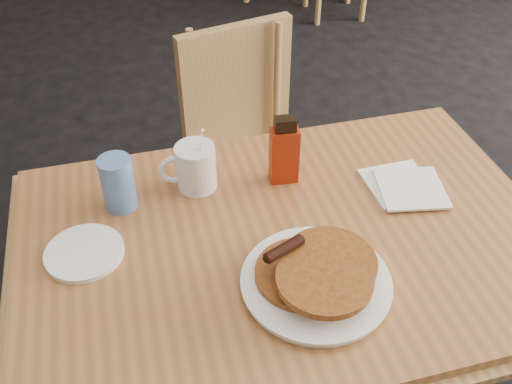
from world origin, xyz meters
The scene contains 8 objects.
main_table centered at (0.05, -0.01, 0.71)m, with size 1.24×0.88×0.75m.
chair_main_far centered at (0.06, 0.71, 0.51)m, with size 0.49×0.49×0.86m.
pancake_plate centered at (0.07, -0.15, 0.77)m, with size 0.29×0.29×0.09m.
coffee_mug centered at (-0.13, 0.19, 0.81)m, with size 0.13×0.09×0.17m.
syrup_bottle centered at (0.08, 0.18, 0.83)m, with size 0.07×0.04×0.17m.
napkin_stack centered at (0.35, 0.09, 0.76)m, with size 0.18×0.19×0.01m.
blue_tumbler centered at (-0.30, 0.15, 0.81)m, with size 0.07×0.07×0.13m, color #5279C1.
side_saucer centered at (-0.38, 0.01, 0.76)m, with size 0.16×0.16×0.01m, color white.
Camera 1 is at (-0.18, -0.85, 1.61)m, focal length 40.00 mm.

